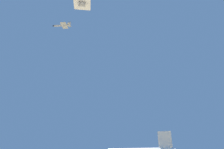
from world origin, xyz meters
name	(u,v)px	position (x,y,z in m)	size (l,w,h in m)	color
chase_jet_trailing	(62,25)	(59.78, 17.43, 100.57)	(14.51, 10.35, 4.00)	#999EA3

